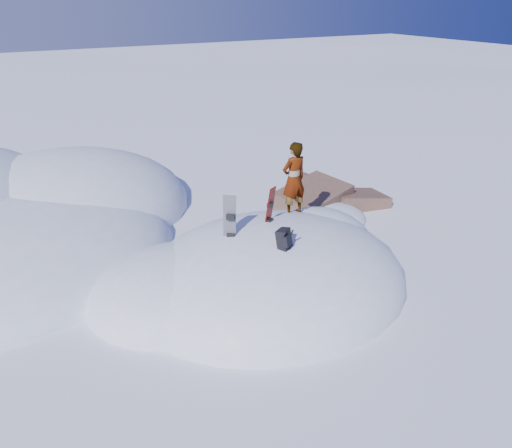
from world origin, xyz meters
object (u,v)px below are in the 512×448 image
snowboard_red (269,214)px  backpack (284,239)px  person (294,179)px  snowboard_dark (230,228)px

snowboard_red → backpack: snowboard_red is taller
person → snowboard_red: bearing=21.4°
backpack → snowboard_red: bearing=43.8°
snowboard_red → backpack: size_ratio=2.76×
backpack → person: person is taller
snowboard_red → person: bearing=-4.3°
person → backpack: bearing=47.3°
backpack → person: (1.43, 1.85, 0.57)m
snowboard_dark → backpack: (0.77, -1.16, 0.03)m
snowboard_dark → person: 2.39m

